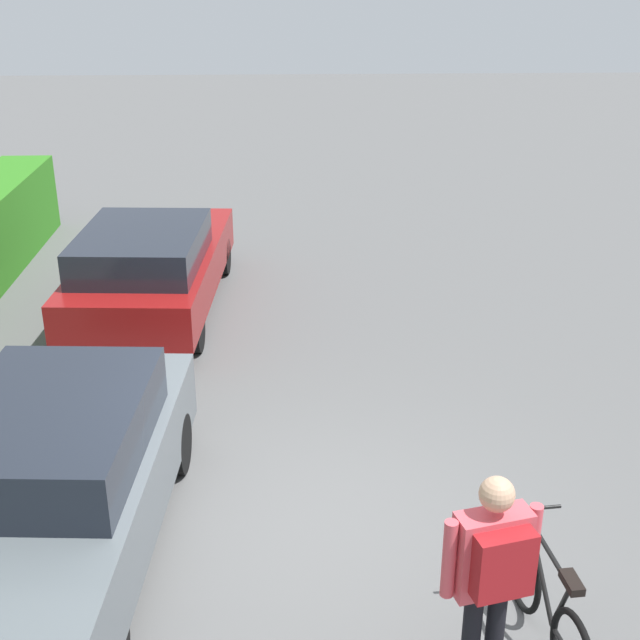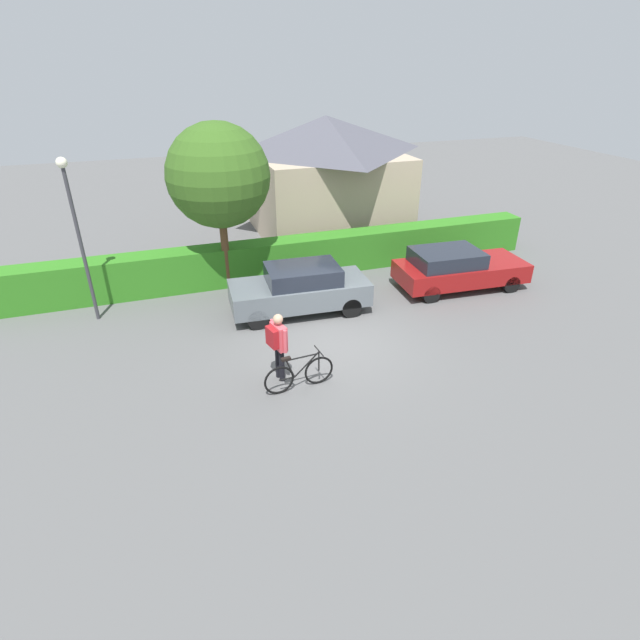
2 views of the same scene
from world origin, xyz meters
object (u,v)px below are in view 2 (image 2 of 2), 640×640
at_px(tree_kerbside, 218,176).
at_px(parked_car_near, 300,289).
at_px(person_rider, 278,341).
at_px(street_lamp, 76,221).
at_px(bicycle, 299,374).
at_px(parked_car_far, 457,268).

bearing_deg(tree_kerbside, parked_car_near, -54.48).
bearing_deg(person_rider, tree_kerbside, 92.53).
bearing_deg(tree_kerbside, street_lamp, -166.04).
height_order(parked_car_near, bicycle, parked_car_near).
bearing_deg(parked_car_far, tree_kerbside, 160.94).
distance_m(bicycle, street_lamp, 7.42).
xyz_separation_m(parked_car_near, bicycle, (-1.16, -3.75, -0.36)).
bearing_deg(person_rider, parked_car_far, 25.21).
relative_size(bicycle, tree_kerbside, 0.33).
distance_m(bicycle, tree_kerbside, 7.05).
height_order(bicycle, street_lamp, street_lamp).
height_order(street_lamp, tree_kerbside, tree_kerbside).
distance_m(parked_car_near, person_rider, 3.57).
bearing_deg(tree_kerbside, parked_car_far, -19.06).
bearing_deg(parked_car_near, street_lamp, 165.70).
relative_size(parked_car_far, street_lamp, 0.93).
bearing_deg(bicycle, tree_kerbside, 95.53).
relative_size(parked_car_far, person_rider, 2.49).
xyz_separation_m(person_rider, tree_kerbside, (-0.25, 5.69, 2.60)).
xyz_separation_m(parked_car_near, tree_kerbside, (-1.76, 2.47, 2.89)).
relative_size(parked_car_near, person_rider, 2.41).
height_order(parked_car_near, person_rider, person_rider).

